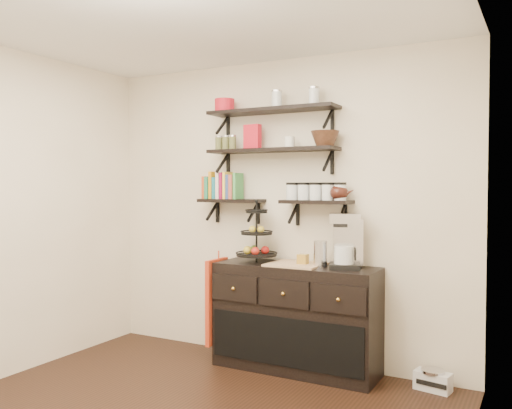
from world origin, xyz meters
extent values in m
cube|color=white|center=(0.00, 0.00, 2.70)|extent=(3.50, 3.50, 0.02)
cube|color=white|center=(0.00, 1.75, 1.35)|extent=(3.50, 0.02, 2.70)
cube|color=white|center=(1.75, 0.00, 1.35)|extent=(0.02, 3.50, 2.70)
cube|color=black|center=(0.00, 1.61, 2.23)|extent=(1.20, 0.27, 0.03)
cube|color=black|center=(-0.52, 1.74, 2.12)|extent=(0.02, 0.03, 0.20)
cube|color=black|center=(0.52, 1.74, 2.12)|extent=(0.02, 0.03, 0.20)
cube|color=black|center=(0.00, 1.61, 1.89)|extent=(1.20, 0.27, 0.03)
cube|color=black|center=(-0.52, 1.74, 1.77)|extent=(0.02, 0.03, 0.20)
cube|color=black|center=(0.52, 1.74, 1.77)|extent=(0.02, 0.03, 0.20)
cube|color=black|center=(-0.42, 1.62, 1.44)|extent=(0.60, 0.25, 0.03)
cube|color=black|center=(-0.64, 1.74, 1.32)|extent=(0.02, 0.03, 0.20)
cube|color=black|center=(-0.20, 1.74, 1.32)|extent=(0.03, 0.03, 0.20)
cube|color=black|center=(0.42, 1.62, 1.44)|extent=(0.60, 0.25, 0.03)
cube|color=black|center=(0.20, 1.74, 1.32)|extent=(0.03, 0.03, 0.20)
cube|color=black|center=(0.64, 1.74, 1.32)|extent=(0.02, 0.03, 0.20)
cube|color=#B7451C|center=(-0.68, 1.63, 1.55)|extent=(0.02, 0.15, 0.20)
cube|color=#227853|center=(-0.65, 1.63, 1.57)|extent=(0.03, 0.15, 0.24)
cube|color=orange|center=(-0.61, 1.63, 1.55)|extent=(0.04, 0.15, 0.21)
cube|color=#197082|center=(-0.57, 1.63, 1.57)|extent=(0.03, 0.15, 0.25)
cube|color=#F5DFCD|center=(-0.54, 1.63, 1.56)|extent=(0.03, 0.15, 0.22)
cube|color=maroon|center=(-0.50, 1.63, 1.58)|extent=(0.04, 0.15, 0.26)
cube|color=yellow|center=(-0.46, 1.63, 1.56)|extent=(0.03, 0.15, 0.23)
cube|color=navy|center=(-0.42, 1.63, 1.55)|extent=(0.03, 0.15, 0.20)
cube|color=#A74A3A|center=(-0.38, 1.63, 1.57)|extent=(0.04, 0.15, 0.24)
cube|color=#43944A|center=(-0.34, 1.63, 1.55)|extent=(0.03, 0.15, 0.21)
cylinder|color=silver|center=(0.19, 1.63, 1.51)|extent=(0.10, 0.10, 0.13)
cylinder|color=silver|center=(0.30, 1.63, 1.51)|extent=(0.10, 0.10, 0.13)
cylinder|color=silver|center=(0.41, 1.63, 1.51)|extent=(0.10, 0.10, 0.13)
cylinder|color=silver|center=(0.52, 1.63, 1.51)|extent=(0.10, 0.10, 0.13)
cylinder|color=silver|center=(0.63, 1.63, 1.51)|extent=(0.10, 0.10, 0.13)
cube|color=black|center=(0.28, 1.51, 0.45)|extent=(1.40, 0.45, 0.90)
cube|color=tan|center=(0.28, 1.51, 0.91)|extent=(0.45, 0.41, 0.02)
sphere|color=gold|center=(-0.18, 1.26, 0.70)|extent=(0.04, 0.04, 0.04)
sphere|color=gold|center=(0.28, 1.26, 0.70)|extent=(0.04, 0.04, 0.04)
sphere|color=gold|center=(0.75, 1.26, 0.70)|extent=(0.04, 0.04, 0.04)
cylinder|color=black|center=(-0.10, 1.51, 1.16)|extent=(0.02, 0.02, 0.52)
cylinder|color=black|center=(-0.10, 1.51, 0.96)|extent=(0.36, 0.36, 0.01)
cylinder|color=black|center=(-0.10, 1.51, 1.15)|extent=(0.27, 0.27, 0.02)
cylinder|color=black|center=(-0.10, 1.51, 1.34)|extent=(0.19, 0.19, 0.02)
sphere|color=#B21914|center=(-0.03, 1.56, 1.00)|extent=(0.07, 0.07, 0.07)
sphere|color=gold|center=(-0.14, 1.51, 1.19)|extent=(0.06, 0.06, 0.06)
cube|color=olive|center=(0.34, 1.51, 0.96)|extent=(0.08, 0.08, 0.08)
cube|color=black|center=(0.71, 1.51, 0.92)|extent=(0.30, 0.29, 0.04)
cube|color=silver|center=(0.71, 1.59, 1.11)|extent=(0.26, 0.16, 0.38)
cube|color=silver|center=(0.71, 1.51, 1.31)|extent=(0.30, 0.29, 0.08)
cylinder|color=silver|center=(0.71, 1.49, 1.02)|extent=(0.20, 0.20, 0.14)
cylinder|color=silver|center=(0.51, 1.49, 1.01)|extent=(0.11, 0.11, 0.22)
cube|color=#B22E13|center=(-0.45, 1.41, 0.54)|extent=(0.04, 0.32, 0.75)
cube|color=silver|center=(1.40, 1.59, 0.07)|extent=(0.29, 0.18, 0.14)
cylinder|color=silver|center=(1.40, 1.59, 0.15)|extent=(0.21, 0.21, 0.02)
cube|color=black|center=(1.40, 1.52, 0.07)|extent=(0.23, 0.05, 0.04)
cube|color=red|center=(-0.19, 1.61, 2.01)|extent=(0.17, 0.08, 0.22)
cylinder|color=white|center=(0.17, 1.61, 1.95)|extent=(0.09, 0.09, 0.10)
cylinder|color=red|center=(-0.49, 1.61, 2.31)|extent=(0.18, 0.18, 0.12)
camera|label=1|loc=(2.14, -2.66, 1.57)|focal=38.00mm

